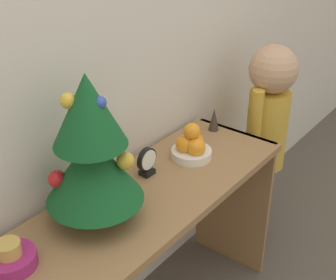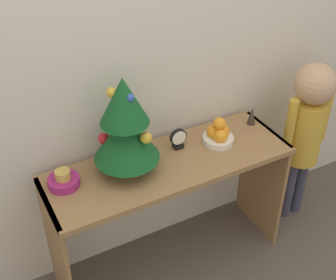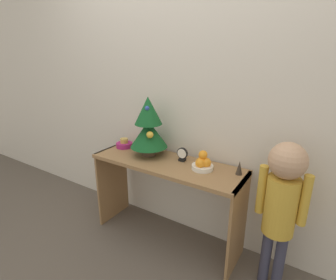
% 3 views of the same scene
% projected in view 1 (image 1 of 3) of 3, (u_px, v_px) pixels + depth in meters
% --- Properties ---
extents(back_wall, '(7.00, 0.05, 2.50)m').
position_uv_depth(back_wall, '(85.00, 30.00, 1.51)').
color(back_wall, beige).
rests_on(back_wall, ground_plane).
extents(console_table, '(1.24, 0.42, 0.71)m').
position_uv_depth(console_table, '(149.00, 229.00, 1.70)').
color(console_table, olive).
rests_on(console_table, ground_plane).
extents(mini_tree, '(0.31, 0.31, 0.49)m').
position_uv_depth(mini_tree, '(91.00, 150.00, 1.39)').
color(mini_tree, '#4C3828').
rests_on(mini_tree, console_table).
extents(fruit_bowl, '(0.16, 0.16, 0.15)m').
position_uv_depth(fruit_bowl, '(192.00, 146.00, 1.83)').
color(fruit_bowl, silver).
rests_on(fruit_bowl, console_table).
extents(singing_bowl, '(0.15, 0.15, 0.08)m').
position_uv_depth(singing_bowl, '(10.00, 258.00, 1.30)').
color(singing_bowl, '#9E2366').
rests_on(singing_bowl, console_table).
extents(desk_clock, '(0.09, 0.04, 0.11)m').
position_uv_depth(desk_clock, '(147.00, 162.00, 1.71)').
color(desk_clock, black).
rests_on(desk_clock, console_table).
extents(figurine, '(0.05, 0.05, 0.10)m').
position_uv_depth(figurine, '(214.00, 119.00, 2.04)').
color(figurine, '#382D23').
rests_on(figurine, console_table).
extents(child_figure, '(0.31, 0.23, 1.04)m').
position_uv_depth(child_figure, '(268.00, 118.00, 2.23)').
color(child_figure, '#38384C').
rests_on(child_figure, ground_plane).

